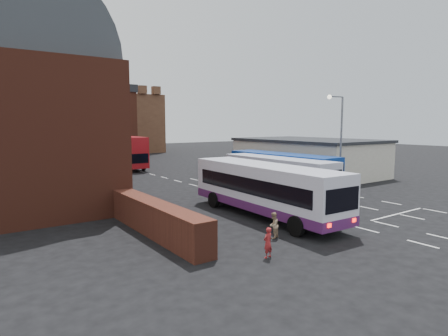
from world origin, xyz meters
TOP-DOWN VIEW (x-y plane):
  - ground at (0.00, 0.00)m, footprint 180.00×180.00m
  - railway_station at (-15.50, 21.00)m, footprint 12.00×28.00m
  - forecourt_wall at (-10.20, 2.00)m, footprint 1.20×10.00m
  - cream_building at (15.00, 14.00)m, footprint 10.40×16.40m
  - brick_terrace at (-6.00, 46.00)m, footprint 22.00×10.00m
  - castle_keep at (6.00, 66.00)m, footprint 22.00×22.00m
  - bus_white_outbound at (-2.65, 1.75)m, footprint 3.49×12.53m
  - bus_white_inbound at (3.58, 7.10)m, footprint 2.94×11.50m
  - bus_blue at (6.00, 9.07)m, footprint 3.21×11.95m
  - bus_red_double at (-0.46, 32.47)m, footprint 2.89×10.92m
  - street_lamp at (8.31, 4.51)m, footprint 1.70×0.52m
  - pedestrian_red at (-7.61, -4.09)m, footprint 0.56×0.42m
  - pedestrian_beige at (-5.42, -2.10)m, footprint 0.83×0.75m

SIDE VIEW (x-z plane):
  - ground at x=0.00m, z-range 0.00..0.00m
  - pedestrian_beige at x=-5.42m, z-range 0.00..1.39m
  - pedestrian_red at x=-7.61m, z-range 0.00..1.40m
  - forecourt_wall at x=-10.20m, z-range 0.00..1.80m
  - bus_white_inbound at x=3.58m, z-range 0.28..3.42m
  - bus_blue at x=6.00m, z-range 0.29..3.54m
  - bus_white_outbound at x=-2.65m, z-range 0.31..3.70m
  - cream_building at x=15.00m, z-range 0.03..4.28m
  - bus_red_double at x=-0.46m, z-range 0.14..4.49m
  - street_lamp at x=8.31m, z-range 0.87..9.32m
  - brick_terrace at x=-6.00m, z-range 0.00..11.00m
  - castle_keep at x=6.00m, z-range 0.00..12.00m
  - railway_station at x=-15.50m, z-range -0.36..15.64m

